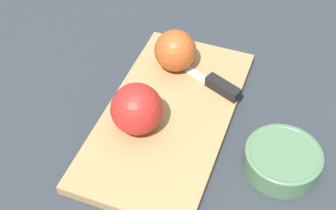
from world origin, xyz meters
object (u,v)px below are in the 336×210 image
object	(u,v)px
apple_half_left	(137,109)
knife	(219,85)
apple_half_right	(175,50)
bowl	(282,159)

from	to	relation	value
apple_half_left	knife	bearing A→B (deg)	150.61
apple_half_right	knife	world-z (taller)	apple_half_right
apple_half_left	knife	size ratio (longest dim) A/B	0.56
apple_half_right	bowl	world-z (taller)	apple_half_right
knife	apple_half_left	bearing A→B (deg)	75.48
bowl	apple_half_left	bearing A→B (deg)	95.08
knife	bowl	distance (m)	0.19
apple_half_right	bowl	distance (m)	0.29
knife	bowl	world-z (taller)	same
knife	bowl	size ratio (longest dim) A/B	1.27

